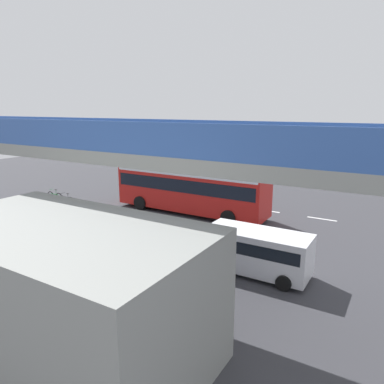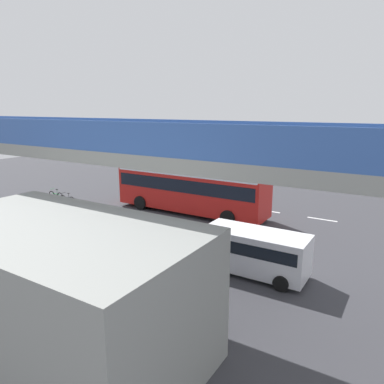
{
  "view_description": "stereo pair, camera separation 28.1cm",
  "coord_description": "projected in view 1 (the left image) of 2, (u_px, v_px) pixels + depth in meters",
  "views": [
    {
      "loc": [
        -12.58,
        22.5,
        7.55
      ],
      "look_at": [
        0.47,
        0.82,
        1.6
      ],
      "focal_mm": 33.64,
      "sensor_mm": 36.0,
      "label": 1
    },
    {
      "loc": [
        -12.82,
        22.36,
        7.55
      ],
      "look_at": [
        0.47,
        0.82,
        1.6
      ],
      "focal_mm": 33.64,
      "sensor_mm": 36.0,
      "label": 2
    }
  ],
  "objects": [
    {
      "name": "lane_dash_right",
      "position": [
        178.0,
        197.0,
        31.03
      ],
      "size": [
        2.0,
        0.2,
        0.01
      ],
      "primitive_type": "cube",
      "color": "silver",
      "rests_on": "ground"
    },
    {
      "name": "pedestrian",
      "position": [
        180.0,
        188.0,
        30.5
      ],
      "size": [
        0.38,
        0.38,
        1.79
      ],
      "color": "#2D2D38",
      "rests_on": "ground"
    },
    {
      "name": "lane_dash_centre",
      "position": [
        219.0,
        203.0,
        29.02
      ],
      "size": [
        2.0,
        0.2,
        0.01
      ],
      "primitive_type": "cube",
      "color": "silver",
      "rests_on": "ground"
    },
    {
      "name": "bicycle_black",
      "position": [
        67.0,
        200.0,
        28.55
      ],
      "size": [
        1.77,
        0.44,
        0.96
      ],
      "color": "black",
      "rests_on": "ground"
    },
    {
      "name": "pedestrian_overpass",
      "position": [
        72.0,
        160.0,
        15.74
      ],
      "size": [
        30.09,
        2.6,
        7.1
      ],
      "color": "gray",
      "rests_on": "ground"
    },
    {
      "name": "bicycle_green",
      "position": [
        55.0,
        196.0,
        29.89
      ],
      "size": [
        1.77,
        0.44,
        0.96
      ],
      "color": "black",
      "rests_on": "ground"
    },
    {
      "name": "bicycle_red",
      "position": [
        33.0,
        200.0,
        28.54
      ],
      "size": [
        1.77,
        0.44,
        0.96
      ],
      "color": "black",
      "rests_on": "ground"
    },
    {
      "name": "ground",
      "position": [
        203.0,
        211.0,
        26.81
      ],
      "size": [
        80.0,
        80.0,
        0.0
      ],
      "primitive_type": "plane",
      "color": "#38383D"
    },
    {
      "name": "lane_dash_left",
      "position": [
        267.0,
        211.0,
        27.01
      ],
      "size": [
        2.0,
        0.2,
        0.01
      ],
      "primitive_type": "cube",
      "color": "silver",
      "rests_on": "ground"
    },
    {
      "name": "parked_van",
      "position": [
        257.0,
        249.0,
        16.57
      ],
      "size": [
        4.8,
        2.17,
        2.05
      ],
      "color": "silver",
      "rests_on": "ground"
    },
    {
      "name": "lane_dash_rightmost",
      "position": [
        141.0,
        192.0,
        33.04
      ],
      "size": [
        2.0,
        0.2,
        0.01
      ],
      "primitive_type": "cube",
      "color": "silver",
      "rests_on": "ground"
    },
    {
      "name": "city_bus",
      "position": [
        190.0,
        188.0,
        26.12
      ],
      "size": [
        11.54,
        2.85,
        3.15
      ],
      "color": "red",
      "rests_on": "ground"
    },
    {
      "name": "traffic_sign",
      "position": [
        243.0,
        183.0,
        27.73
      ],
      "size": [
        0.08,
        0.6,
        2.8
      ],
      "color": "slate",
      "rests_on": "ground"
    },
    {
      "name": "lane_dash_leftmost",
      "position": [
        322.0,
        219.0,
        25.01
      ],
      "size": [
        2.0,
        0.2,
        0.01
      ],
      "primitive_type": "cube",
      "color": "silver",
      "rests_on": "ground"
    },
    {
      "name": "station_building",
      "position": [
        66.0,
        291.0,
        10.94
      ],
      "size": [
        9.0,
        5.04,
        4.2
      ],
      "color": "gray",
      "rests_on": "ground"
    }
  ]
}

